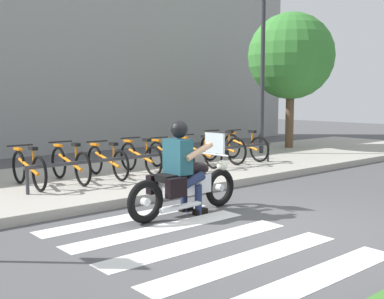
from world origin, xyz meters
TOP-DOWN VIEW (x-y plane):
  - ground_plane at (0.00, 0.00)m, footprint 48.00×48.00m
  - sidewalk at (0.00, 4.40)m, footprint 24.00×4.40m
  - crosswalk_stripe_0 at (-1.18, -1.60)m, footprint 2.80×0.40m
  - crosswalk_stripe_1 at (-1.18, -0.80)m, footprint 2.80×0.40m
  - crosswalk_stripe_2 at (-1.18, 0.00)m, footprint 2.80×0.40m
  - crosswalk_stripe_3 at (-1.18, 0.80)m, footprint 2.80×0.40m
  - crosswalk_stripe_4 at (-1.18, 1.60)m, footprint 2.80×0.40m
  - motorcycle at (-0.37, 1.22)m, footprint 2.15×0.64m
  - rider at (-0.45, 1.22)m, footprint 0.64×0.55m
  - bicycle_0 at (-1.66, 4.06)m, footprint 0.48×1.60m
  - bicycle_1 at (-0.85, 4.06)m, footprint 0.48×1.68m
  - bicycle_2 at (-0.05, 4.07)m, footprint 0.48×1.63m
  - bicycle_3 at (0.76, 4.06)m, footprint 0.48×1.59m
  - bicycle_4 at (1.57, 4.07)m, footprint 0.48×1.67m
  - bicycle_5 at (2.37, 4.07)m, footprint 0.48×1.68m
  - bicycle_6 at (3.18, 4.06)m, footprint 0.48×1.63m
  - bicycle_7 at (3.99, 4.06)m, footprint 0.48×1.62m
  - bike_rack at (1.16, 3.51)m, footprint 6.25×0.07m
  - street_lamp at (5.47, 4.80)m, footprint 0.28×0.28m
  - tree_near_rack at (7.26, 5.20)m, footprint 2.68×2.68m

SIDE VIEW (x-z plane):
  - ground_plane at x=0.00m, z-range 0.00..0.00m
  - crosswalk_stripe_0 at x=-1.18m, z-range 0.00..0.01m
  - crosswalk_stripe_1 at x=-1.18m, z-range 0.00..0.01m
  - crosswalk_stripe_2 at x=-1.18m, z-range 0.00..0.01m
  - crosswalk_stripe_3 at x=-1.18m, z-range 0.00..0.01m
  - crosswalk_stripe_4 at x=-1.18m, z-range 0.00..0.01m
  - sidewalk at x=0.00m, z-range 0.00..0.15m
  - motorcycle at x=-0.37m, z-range -0.15..1.06m
  - bicycle_4 at x=1.57m, z-range 0.12..0.84m
  - bicycle_2 at x=-0.05m, z-range 0.12..0.85m
  - bicycle_5 at x=2.37m, z-range 0.12..0.86m
  - bicycle_0 at x=-1.66m, z-range 0.12..0.88m
  - bicycle_3 at x=0.76m, z-range 0.12..0.88m
  - bicycle_1 at x=-0.85m, z-range 0.12..0.89m
  - bicycle_7 at x=3.99m, z-range 0.12..0.89m
  - bicycle_6 at x=3.18m, z-range 0.11..0.92m
  - bike_rack at x=1.16m, z-range 0.34..0.82m
  - rider at x=-0.45m, z-range 0.10..1.53m
  - street_lamp at x=5.47m, z-range 0.47..5.16m
  - tree_near_rack at x=7.26m, z-range 0.83..5.19m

